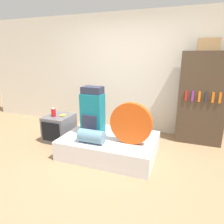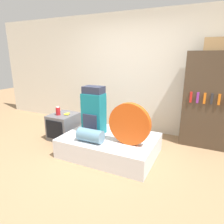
{
  "view_description": "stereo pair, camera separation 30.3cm",
  "coord_description": "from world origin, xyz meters",
  "px_view_note": "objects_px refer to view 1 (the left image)",
  "views": [
    {
      "loc": [
        1.23,
        -2.54,
        1.7
      ],
      "look_at": [
        0.1,
        0.47,
        0.78
      ],
      "focal_mm": 32.0,
      "sensor_mm": 36.0,
      "label": 1
    },
    {
      "loc": [
        1.51,
        -2.42,
        1.7
      ],
      "look_at": [
        0.1,
        0.47,
        0.78
      ],
      "focal_mm": 32.0,
      "sensor_mm": 36.0,
      "label": 2
    }
  ],
  "objects_px": {
    "bookshelf": "(202,99)",
    "backpack": "(93,112)",
    "cardboard_box": "(209,45)",
    "tent_bag": "(131,123)",
    "sleeping_roll": "(91,136)",
    "television": "(60,128)",
    "canister": "(54,112)"
  },
  "relations": [
    {
      "from": "tent_bag",
      "to": "sleeping_roll",
      "type": "height_order",
      "value": "tent_bag"
    },
    {
      "from": "cardboard_box",
      "to": "canister",
      "type": "bearing_deg",
      "value": -159.83
    },
    {
      "from": "canister",
      "to": "bookshelf",
      "type": "height_order",
      "value": "bookshelf"
    },
    {
      "from": "backpack",
      "to": "tent_bag",
      "type": "relative_size",
      "value": 1.26
    },
    {
      "from": "television",
      "to": "bookshelf",
      "type": "relative_size",
      "value": 0.33
    },
    {
      "from": "backpack",
      "to": "sleeping_roll",
      "type": "height_order",
      "value": "backpack"
    },
    {
      "from": "backpack",
      "to": "television",
      "type": "xyz_separation_m",
      "value": [
        -0.86,
        0.19,
        -0.48
      ]
    },
    {
      "from": "canister",
      "to": "cardboard_box",
      "type": "bearing_deg",
      "value": 20.17
    },
    {
      "from": "tent_bag",
      "to": "television",
      "type": "xyz_separation_m",
      "value": [
        -1.6,
        0.35,
        -0.41
      ]
    },
    {
      "from": "tent_bag",
      "to": "television",
      "type": "distance_m",
      "value": 1.69
    },
    {
      "from": "backpack",
      "to": "cardboard_box",
      "type": "height_order",
      "value": "cardboard_box"
    },
    {
      "from": "tent_bag",
      "to": "television",
      "type": "height_order",
      "value": "tent_bag"
    },
    {
      "from": "cardboard_box",
      "to": "bookshelf",
      "type": "bearing_deg",
      "value": -115.08
    },
    {
      "from": "television",
      "to": "cardboard_box",
      "type": "relative_size",
      "value": 1.59
    },
    {
      "from": "sleeping_roll",
      "to": "bookshelf",
      "type": "relative_size",
      "value": 0.24
    },
    {
      "from": "sleeping_roll",
      "to": "television",
      "type": "height_order",
      "value": "sleeping_roll"
    },
    {
      "from": "backpack",
      "to": "bookshelf",
      "type": "distance_m",
      "value": 2.12
    },
    {
      "from": "canister",
      "to": "bookshelf",
      "type": "distance_m",
      "value": 2.91
    },
    {
      "from": "bookshelf",
      "to": "sleeping_roll",
      "type": "bearing_deg",
      "value": -138.58
    },
    {
      "from": "sleeping_roll",
      "to": "bookshelf",
      "type": "bearing_deg",
      "value": 41.42
    },
    {
      "from": "backpack",
      "to": "tent_bag",
      "type": "height_order",
      "value": "backpack"
    },
    {
      "from": "television",
      "to": "cardboard_box",
      "type": "xyz_separation_m",
      "value": [
        2.67,
        0.93,
        1.62
      ]
    },
    {
      "from": "backpack",
      "to": "cardboard_box",
      "type": "xyz_separation_m",
      "value": [
        1.8,
        1.12,
        1.14
      ]
    },
    {
      "from": "tent_bag",
      "to": "cardboard_box",
      "type": "xyz_separation_m",
      "value": [
        1.06,
        1.28,
        1.21
      ]
    },
    {
      "from": "tent_bag",
      "to": "bookshelf",
      "type": "xyz_separation_m",
      "value": [
        1.06,
        1.27,
        0.22
      ]
    },
    {
      "from": "bookshelf",
      "to": "backpack",
      "type": "bearing_deg",
      "value": -148.33
    },
    {
      "from": "canister",
      "to": "cardboard_box",
      "type": "distance_m",
      "value": 3.17
    },
    {
      "from": "sleeping_roll",
      "to": "bookshelf",
      "type": "xyz_separation_m",
      "value": [
        1.66,
        1.46,
        0.45
      ]
    },
    {
      "from": "canister",
      "to": "cardboard_box",
      "type": "xyz_separation_m",
      "value": [
        2.72,
        1.0,
        1.28
      ]
    },
    {
      "from": "backpack",
      "to": "television",
      "type": "bearing_deg",
      "value": 167.32
    },
    {
      "from": "tent_bag",
      "to": "cardboard_box",
      "type": "distance_m",
      "value": 2.06
    },
    {
      "from": "cardboard_box",
      "to": "sleeping_roll",
      "type": "bearing_deg",
      "value": -138.46
    }
  ]
}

